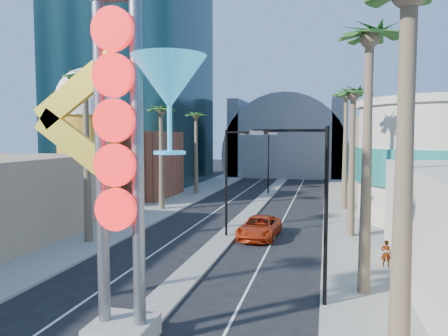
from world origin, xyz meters
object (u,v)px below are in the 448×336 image
(neon_sign, at_px, (140,144))
(red_pickup, at_px, (259,227))
(pedestrian_b, at_px, (366,224))
(pedestrian_a, at_px, (386,253))

(neon_sign, relative_size, red_pickup, 2.21)
(red_pickup, distance_m, pedestrian_b, 7.96)
(neon_sign, xyz_separation_m, pedestrian_a, (9.73, 11.49, -6.39))
(red_pickup, distance_m, pedestrian_a, 10.04)
(red_pickup, relative_size, pedestrian_b, 3.58)
(red_pickup, xyz_separation_m, pedestrian_b, (7.68, 2.10, 0.15))
(neon_sign, height_order, pedestrian_a, neon_sign)
(neon_sign, xyz_separation_m, red_pickup, (1.62, 17.40, -6.52))
(red_pickup, bearing_deg, neon_sign, -92.17)
(pedestrian_a, bearing_deg, red_pickup, -25.96)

